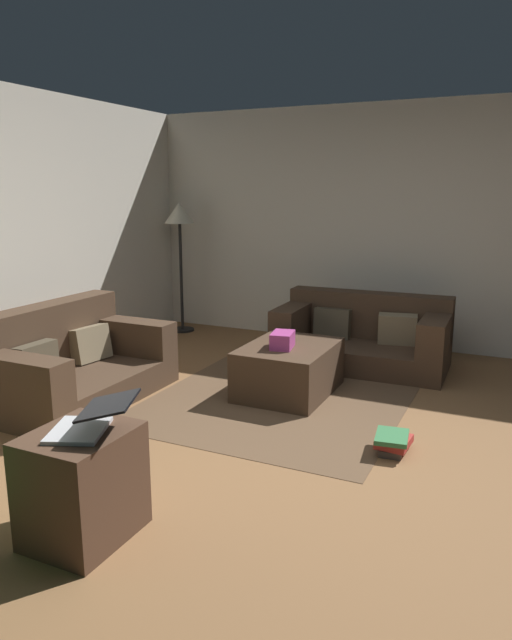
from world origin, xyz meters
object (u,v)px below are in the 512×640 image
couch_right (363,337)px  book_stack (393,442)px  couch_left (69,364)px  tv_remote (281,348)px  corner_lamp (180,223)px  side_table (82,485)px  laptop (90,421)px  gift_box (282,340)px  ottoman (289,369)px

couch_right → book_stack: 2.02m
couch_left → tv_remote: size_ratio=9.72×
couch_left → corner_lamp: (2.42, 0.43, 1.03)m
tv_remote → book_stack: tv_remote is taller
couch_left → book_stack: 2.67m
couch_right → book_stack: (-1.88, -0.71, -0.21)m
tv_remote → couch_left: bearing=147.7°
couch_left → corner_lamp: size_ratio=1.00×
book_stack → tv_remote: bearing=59.1°
couch_right → corner_lamp: size_ratio=1.06×
side_table → book_stack: bearing=-36.3°
couch_right → corner_lamp: 2.64m
laptop → gift_box: bearing=-1.3°
side_table → corner_lamp: corner_lamp is taller
ottoman → side_table: side_table is taller
ottoman → side_table: 2.41m
couch_left → couch_right: couch_left is taller
tv_remote → book_stack: bearing=-88.0°
couch_right → corner_lamp: corner_lamp is taller
book_stack → corner_lamp: bearing=53.1°
couch_right → book_stack: bearing=109.3°
couch_right → ottoman: size_ratio=1.79×
ottoman → tv_remote: tv_remote is taller
couch_left → gift_box: size_ratio=6.17×
tv_remote → corner_lamp: 2.78m
side_table → ottoman: bearing=-2.9°
side_table → couch_left: bearing=44.2°
side_table → corner_lamp: (3.94, 1.91, 1.04)m
gift_box → side_table: bearing=177.4°
couch_right → gift_box: size_ratio=6.53×
tv_remote → corner_lamp: size_ratio=0.10×
laptop → book_stack: bearing=-35.4°
couch_left → couch_right: (1.97, -1.95, -0.01)m
ottoman → couch_left: bearing=118.9°
couch_left → tv_remote: (0.73, -1.59, 0.14)m
couch_right → book_stack: couch_right is taller
ottoman → book_stack: size_ratio=2.99×
couch_left → laptop: couch_left is taller
tv_remote → side_table: size_ratio=0.29×
couch_right → tv_remote: 1.30m
couch_right → tv_remote: couch_right is taller
side_table → tv_remote: bearing=-2.9°
ottoman → laptop: 2.42m
couch_left → side_table: couch_left is taller
couch_right → ottoman: bearing=70.8°
couch_left → tv_remote: couch_left is taller
couch_right → gift_box: 1.26m
corner_lamp → book_stack: bearing=-126.9°
book_stack → corner_lamp: 4.07m
tv_remote → side_table: 2.26m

